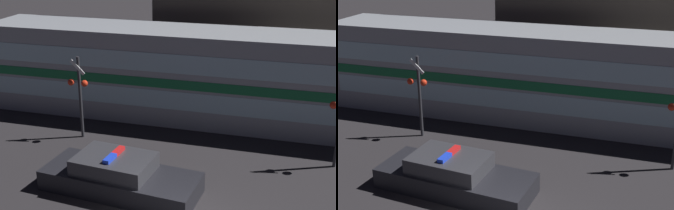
{
  "view_description": "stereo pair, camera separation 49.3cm",
  "coord_description": "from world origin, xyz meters",
  "views": [
    {
      "loc": [
        2.35,
        -9.4,
        7.55
      ],
      "look_at": [
        -1.95,
        5.66,
        1.7
      ],
      "focal_mm": 50.0,
      "sensor_mm": 36.0,
      "label": 1
    },
    {
      "loc": [
        2.82,
        -9.25,
        7.55
      ],
      "look_at": [
        -1.95,
        5.66,
        1.7
      ],
      "focal_mm": 50.0,
      "sensor_mm": 36.0,
      "label": 2
    }
  ],
  "objects": [
    {
      "name": "police_car",
      "position": [
        -2.56,
        2.36,
        0.46
      ],
      "size": [
        4.99,
        2.28,
        1.26
      ],
      "rotation": [
        0.0,
        0.0,
        -0.09
      ],
      "color": "black",
      "rests_on": "ground_plane"
    },
    {
      "name": "crossing_signal_far",
      "position": [
        -5.42,
        5.67,
        1.91
      ],
      "size": [
        0.8,
        0.32,
        3.21
      ],
      "color": "#2D2D33",
      "rests_on": "ground_plane"
    },
    {
      "name": "train",
      "position": [
        -1.38,
        8.96,
        1.89
      ],
      "size": [
        18.86,
        3.02,
        3.77
      ],
      "color": "#999EA5",
      "rests_on": "ground_plane"
    }
  ]
}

